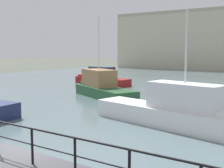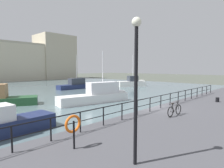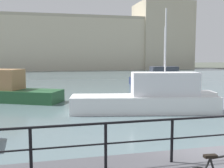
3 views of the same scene
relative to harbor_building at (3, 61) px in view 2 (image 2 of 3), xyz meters
The scene contains 11 objects.
ground_plane 63.25m from the harbor_building, 95.76° to the right, with size 240.00×240.00×0.00m, color #4C5147.
water_basin 33.67m from the harbor_building, 101.03° to the right, with size 80.00×60.00×0.01m, color slate.
harbor_building is the anchor object (origin of this frame).
moored_small_launch 38.67m from the harbor_building, 85.84° to the right, with size 7.24×2.66×7.11m.
moored_blue_motorboat 53.91m from the harbor_building, 94.89° to the right, with size 9.39×3.78×6.45m.
moored_harbor_tender 46.46m from the harbor_building, 70.77° to the right, with size 6.86×5.10×7.45m.
quay_railing 63.83m from the harbor_building, 95.74° to the right, with size 26.00×0.07×1.08m.
parked_bicycle 65.95m from the harbor_building, 96.94° to the right, with size 1.77×0.18×0.98m.
mooring_bollard 66.07m from the harbor_building, 89.96° to the right, with size 0.32×0.32×0.44m, color black.
life_ring_stand 66.76m from the harbor_building, 103.75° to the right, with size 0.75×0.16×1.40m.
quay_lamp_post 68.98m from the harbor_building, 102.65° to the right, with size 0.32×0.32×4.91m.
Camera 2 is at (-13.75, -8.40, 4.29)m, focal length 30.00 mm.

